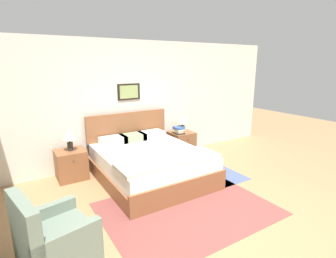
# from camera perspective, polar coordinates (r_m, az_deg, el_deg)

# --- Properties ---
(ground_plane) EXTENTS (16.00, 16.00, 0.00)m
(ground_plane) POSITION_cam_1_polar(r_m,az_deg,el_deg) (3.81, 13.20, -20.22)
(ground_plane) COLOR #99754C
(wall_back) EXTENTS (7.70, 0.09, 2.60)m
(wall_back) POSITION_cam_1_polar(r_m,az_deg,el_deg) (5.74, -7.88, 5.76)
(wall_back) COLOR beige
(wall_back) RESTS_ON ground_plane
(area_rug_main) EXTENTS (2.44, 1.85, 0.01)m
(area_rug_main) POSITION_cam_1_polar(r_m,az_deg,el_deg) (4.12, 4.26, -16.91)
(area_rug_main) COLOR brown
(area_rug_main) RESTS_ON ground_plane
(area_rug_bedside) EXTENTS (0.84, 1.48, 0.01)m
(area_rug_bedside) POSITION_cam_1_polar(r_m,az_deg,el_deg) (5.46, 8.90, -8.91)
(area_rug_bedside) COLOR #47567F
(area_rug_bedside) RESTS_ON ground_plane
(bed) EXTENTS (1.79, 2.10, 1.11)m
(bed) POSITION_cam_1_polar(r_m,az_deg,el_deg) (4.96, -3.92, -7.40)
(bed) COLOR brown
(bed) RESTS_ON ground_plane
(armchair) EXTENTS (0.83, 0.84, 0.87)m
(armchair) POSITION_cam_1_polar(r_m,az_deg,el_deg) (3.27, -23.68, -21.38)
(armchair) COLOR slate
(armchair) RESTS_ON ground_plane
(nightstand_near_window) EXTENTS (0.53, 0.52, 0.55)m
(nightstand_near_window) POSITION_cam_1_polar(r_m,az_deg,el_deg) (5.28, -20.31, -7.27)
(nightstand_near_window) COLOR brown
(nightstand_near_window) RESTS_ON ground_plane
(nightstand_by_door) EXTENTS (0.53, 0.52, 0.55)m
(nightstand_by_door) POSITION_cam_1_polar(r_m,az_deg,el_deg) (6.22, 2.97, -3.16)
(nightstand_by_door) COLOR brown
(nightstand_by_door) RESTS_ON ground_plane
(table_lamp_near_window) EXTENTS (0.26, 0.26, 0.41)m
(table_lamp_near_window) POSITION_cam_1_polar(r_m,az_deg,el_deg) (5.11, -20.72, -1.37)
(table_lamp_near_window) COLOR #2D2823
(table_lamp_near_window) RESTS_ON nightstand_near_window
(table_lamp_by_door) EXTENTS (0.26, 0.26, 0.41)m
(table_lamp_by_door) POSITION_cam_1_polar(r_m,az_deg,el_deg) (6.08, 3.19, 1.92)
(table_lamp_by_door) COLOR #2D2823
(table_lamp_by_door) RESTS_ON nightstand_by_door
(book_thick_bottom) EXTENTS (0.24, 0.30, 0.03)m
(book_thick_bottom) POSITION_cam_1_polar(r_m,az_deg,el_deg) (6.03, 2.34, -0.80)
(book_thick_bottom) COLOR #232328
(book_thick_bottom) RESTS_ON nightstand_by_door
(book_hardcover_middle) EXTENTS (0.24, 0.28, 0.04)m
(book_hardcover_middle) POSITION_cam_1_polar(r_m,az_deg,el_deg) (6.02, 2.34, -0.48)
(book_hardcover_middle) COLOR beige
(book_hardcover_middle) RESTS_ON book_thick_bottom
(book_novel_upper) EXTENTS (0.20, 0.26, 0.03)m
(book_novel_upper) POSITION_cam_1_polar(r_m,az_deg,el_deg) (6.01, 2.34, -0.17)
(book_novel_upper) COLOR beige
(book_novel_upper) RESTS_ON book_hardcover_middle
(book_slim_near_top) EXTENTS (0.24, 0.23, 0.03)m
(book_slim_near_top) POSITION_cam_1_polar(r_m,az_deg,el_deg) (6.01, 2.35, 0.12)
(book_slim_near_top) COLOR #335693
(book_slim_near_top) RESTS_ON book_novel_upper
(book_paperback_top) EXTENTS (0.22, 0.21, 0.02)m
(book_paperback_top) POSITION_cam_1_polar(r_m,az_deg,el_deg) (6.00, 2.35, 0.38)
(book_paperback_top) COLOR #335693
(book_paperback_top) RESTS_ON book_slim_near_top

